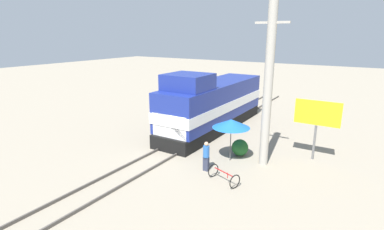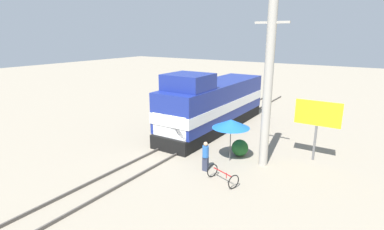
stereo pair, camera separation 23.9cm
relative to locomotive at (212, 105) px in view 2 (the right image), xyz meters
name	(u,v)px [view 2 (the right image)]	position (x,y,z in m)	size (l,w,h in m)	color
ground_plane	(194,139)	(0.00, -2.58, -1.94)	(120.00, 120.00, 0.00)	gray
rail_near	(185,136)	(-0.72, -2.58, -1.87)	(0.08, 35.61, 0.15)	#4C4742
rail_far	(203,140)	(0.72, -2.58, -1.87)	(0.08, 35.61, 0.15)	#4C4742
locomotive	(212,105)	(0.00, 0.00, 0.00)	(3.02, 12.04, 4.65)	black
utility_pole	(268,87)	(5.57, -4.02, 2.47)	(1.80, 0.48, 8.74)	#9E998E
vendor_umbrella	(231,124)	(3.77, -4.57, 0.30)	(2.14, 2.14, 2.49)	#4C4C4C
billboard_sign	(318,116)	(7.81, -1.80, 0.69)	(2.51, 0.12, 3.52)	#595959
shrub_cluster	(240,148)	(3.95, -3.58, -1.44)	(1.00, 1.00, 1.00)	#236028
person_bystander	(206,155)	(3.27, -6.51, -1.06)	(0.34, 0.34, 1.64)	#2D3347
bicycle	(223,176)	(4.66, -7.20, -1.58)	(1.73, 1.20, 0.70)	black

